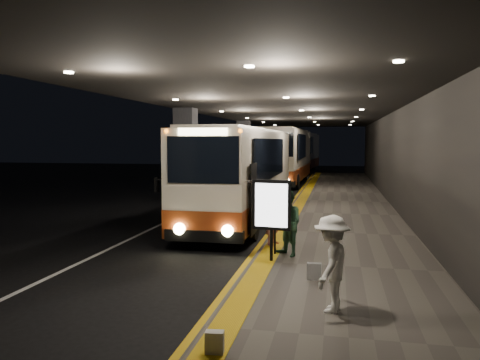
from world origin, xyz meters
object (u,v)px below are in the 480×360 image
(coach_second, at_px, (286,159))
(passenger_waiting_green, at_px, (287,223))
(passenger_boarding, at_px, (273,214))
(bag_plain, at_px, (215,343))
(passenger_waiting_white, at_px, (332,263))
(bag_polka, at_px, (314,271))
(coach_main, at_px, (243,179))
(info_sign, at_px, (271,206))
(stanchion_post, at_px, (275,235))
(coach_third, at_px, (300,154))

(coach_second, relative_size, passenger_waiting_green, 7.22)
(passenger_boarding, xyz_separation_m, bag_plain, (0.13, -6.94, -0.72))
(passenger_boarding, distance_m, bag_plain, 6.97)
(passenger_waiting_white, xyz_separation_m, bag_polka, (-0.37, 1.76, -0.65))
(coach_main, height_order, info_sign, coach_main)
(passenger_waiting_white, bearing_deg, passenger_boarding, -147.05)
(passenger_waiting_white, bearing_deg, stanchion_post, -144.64)
(passenger_waiting_green, relative_size, stanchion_post, 1.65)
(stanchion_post, bearing_deg, coach_main, 109.42)
(passenger_boarding, bearing_deg, stanchion_post, -152.06)
(bag_polka, bearing_deg, bag_plain, -107.34)
(coach_main, xyz_separation_m, bag_plain, (1.91, -11.44, -1.34))
(passenger_waiting_green, distance_m, bag_polka, 2.22)
(passenger_boarding, bearing_deg, passenger_waiting_green, -138.72)
(stanchion_post, bearing_deg, passenger_waiting_white, -68.90)
(bag_plain, distance_m, info_sign, 5.24)
(passenger_waiting_white, height_order, bag_plain, passenger_waiting_white)
(coach_second, height_order, bag_plain, coach_second)
(passenger_waiting_white, xyz_separation_m, info_sign, (-1.47, 3.11, 0.51))
(coach_second, distance_m, bag_plain, 27.34)
(bag_polka, relative_size, bag_plain, 1.14)
(coach_second, bearing_deg, info_sign, -83.48)
(coach_third, relative_size, passenger_waiting_green, 7.16)
(coach_main, bearing_deg, passenger_waiting_green, -67.30)
(coach_second, relative_size, info_sign, 6.13)
(passenger_waiting_green, bearing_deg, coach_third, 140.28)
(info_sign, bearing_deg, coach_main, 113.65)
(passenger_boarding, distance_m, info_sign, 1.90)
(passenger_waiting_green, bearing_deg, bag_plain, -47.61)
(passenger_waiting_green, bearing_deg, coach_second, 142.67)
(coach_main, xyz_separation_m, passenger_boarding, (1.79, -4.51, -0.61))
(passenger_boarding, xyz_separation_m, passenger_waiting_white, (1.67, -4.94, -0.05))
(coach_second, relative_size, passenger_waiting_white, 7.32)
(passenger_boarding, bearing_deg, passenger_waiting_white, -143.30)
(passenger_boarding, distance_m, passenger_waiting_white, 5.22)
(coach_main, relative_size, passenger_waiting_white, 6.64)
(passenger_waiting_green, bearing_deg, passenger_waiting_white, -26.52)
(stanchion_post, bearing_deg, coach_second, 95.50)
(bag_polka, bearing_deg, coach_second, 97.68)
(coach_third, relative_size, info_sign, 6.08)
(coach_second, xyz_separation_m, passenger_waiting_green, (2.39, -21.50, -0.84))
(passenger_waiting_white, bearing_deg, coach_main, -145.64)
(passenger_waiting_white, distance_m, bag_polka, 1.92)
(bag_plain, bearing_deg, passenger_waiting_white, 52.22)
(coach_second, distance_m, passenger_waiting_white, 25.49)
(coach_third, relative_size, stanchion_post, 11.84)
(passenger_waiting_white, relative_size, bag_plain, 5.23)
(coach_main, height_order, passenger_waiting_white, coach_main)
(coach_third, bearing_deg, bag_plain, -83.34)
(bag_polka, distance_m, bag_plain, 3.94)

